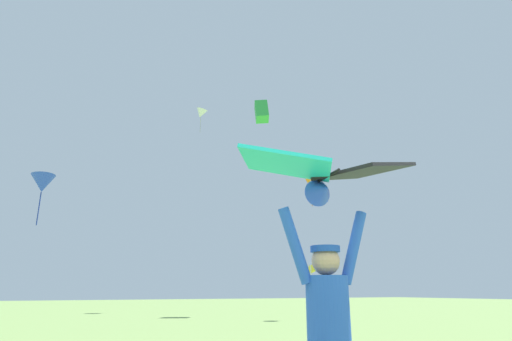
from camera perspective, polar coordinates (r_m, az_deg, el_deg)
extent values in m
cylinder|color=blue|center=(3.48, 9.90, -18.70)|extent=(0.39, 0.39, 0.56)
sphere|color=tan|center=(3.48, 9.58, -12.20)|extent=(0.23, 0.23, 0.23)
cylinder|color=#1E47AD|center=(3.49, 9.51, -10.64)|extent=(0.28, 0.28, 0.05)
cylinder|color=blue|center=(3.62, 13.32, -10.23)|extent=(0.29, 0.13, 0.62)
cylinder|color=blue|center=(3.38, 5.40, -10.19)|extent=(0.29, 0.13, 0.62)
cylinder|color=black|center=(3.59, 9.07, -1.18)|extent=(0.12, 0.60, 0.02)
cube|color=black|center=(3.71, 14.66, -0.12)|extent=(0.85, 0.78, 0.18)
cube|color=#19B2AD|center=(3.39, 4.21, 0.89)|extent=(0.93, 0.90, 0.18)
cone|color=blue|center=(3.57, 9.14, -2.73)|extent=(0.27, 0.24, 0.24)
cone|color=blue|center=(16.26, -27.37, -1.58)|extent=(0.94, 0.95, 0.67)
cylinder|color=#203595|center=(16.08, -27.78, -4.65)|extent=(0.04, 0.04, 1.16)
cone|color=white|center=(33.11, -7.61, 7.82)|extent=(1.07, 1.16, 1.02)
cylinder|color=#A4A4A4|center=(32.73, -7.68, 6.28)|extent=(0.04, 0.04, 1.26)
cone|color=orange|center=(22.00, 7.64, -1.88)|extent=(0.92, 0.94, 0.58)
cylinder|color=#A75C15|center=(21.84, 7.71, -3.72)|extent=(0.03, 0.03, 0.94)
cube|color=green|center=(27.95, 0.77, 8.12)|extent=(1.15, 1.42, 1.57)
cylinder|color=silver|center=(11.80, 7.73, -17.47)|extent=(0.04, 0.04, 1.95)
cone|color=yellow|center=(11.89, 8.14, -13.31)|extent=(0.28, 0.24, 0.24)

